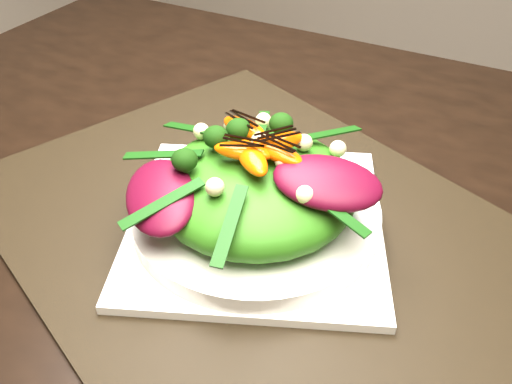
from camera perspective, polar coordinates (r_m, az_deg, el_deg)
The scene contains 10 objects.
dining_table at distance 0.56m, azimuth 18.12°, elevation -7.80°, with size 1.60×0.90×0.75m, color black.
placemat at distance 0.55m, azimuth 0.00°, elevation -3.66°, with size 0.56×0.43×0.00m, color black.
plate_base at distance 0.54m, azimuth 0.00°, elevation -3.11°, with size 0.25×0.25×0.01m, color white.
salad_bowl at distance 0.53m, azimuth 0.00°, elevation -2.01°, with size 0.24×0.24×0.02m, color white.
lettuce_mound at distance 0.52m, azimuth 0.00°, elevation 0.51°, with size 0.19×0.19×0.07m, color #337215.
radicchio_leaf at distance 0.47m, azimuth 7.57°, elevation 1.00°, with size 0.10×0.06×0.02m, color #470719.
orange_segment at distance 0.52m, azimuth 1.52°, elevation 5.97°, with size 0.05×0.02×0.01m, color #EC4B03.
broccoli_floret at distance 0.55m, azimuth -3.01°, elevation 7.82°, with size 0.03×0.03×0.03m, color black.
macadamia_nut at distance 0.45m, azimuth 1.05°, elevation 0.20°, with size 0.02×0.02×0.02m, color beige.
balsamic_drizzle at distance 0.52m, azimuth 1.53°, elevation 6.71°, with size 0.04×0.00×0.00m, color black.
Camera 1 is at (0.02, -0.41, 1.12)m, focal length 38.00 mm.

